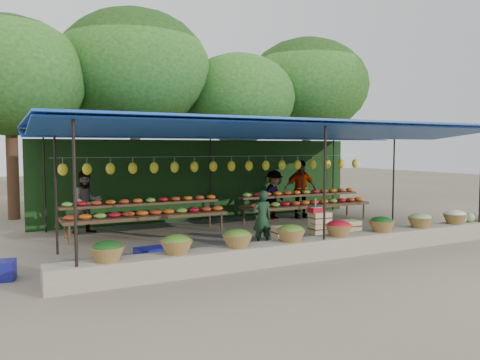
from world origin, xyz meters
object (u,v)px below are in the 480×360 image
weighing_scale (315,209)px  vendor_seated (262,219)px  crate_counter (319,232)px  blue_crate_front (150,256)px

weighing_scale → vendor_seated: size_ratio=0.25×
crate_counter → blue_crate_front: size_ratio=4.26×
crate_counter → vendor_seated: size_ratio=1.83×
crate_counter → weighing_scale: size_ratio=7.19×
crate_counter → vendor_seated: 1.39m
vendor_seated → blue_crate_front: vendor_seated is taller
weighing_scale → blue_crate_front: size_ratio=0.59×
weighing_scale → blue_crate_front: weighing_scale is taller
weighing_scale → vendor_seated: bearing=159.9°
vendor_seated → blue_crate_front: (-2.74, -0.44, -0.48)m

